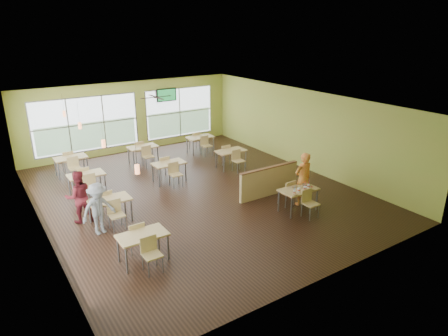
{
  "coord_description": "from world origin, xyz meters",
  "views": [
    {
      "loc": [
        -6.27,
        -11.33,
        5.62
      ],
      "look_at": [
        0.42,
        -1.15,
        1.2
      ],
      "focal_mm": 32.0,
      "sensor_mm": 36.0,
      "label": 1
    }
  ],
  "objects_px": {
    "main_table": "(298,192)",
    "man_plaid": "(303,179)",
    "food_basket": "(306,184)",
    "half_wall_divider": "(269,181)"
  },
  "relations": [
    {
      "from": "main_table",
      "to": "food_basket",
      "type": "height_order",
      "value": "main_table"
    },
    {
      "from": "half_wall_divider",
      "to": "food_basket",
      "type": "height_order",
      "value": "half_wall_divider"
    },
    {
      "from": "man_plaid",
      "to": "food_basket",
      "type": "height_order",
      "value": "man_plaid"
    },
    {
      "from": "half_wall_divider",
      "to": "man_plaid",
      "type": "height_order",
      "value": "man_plaid"
    },
    {
      "from": "half_wall_divider",
      "to": "man_plaid",
      "type": "bearing_deg",
      "value": -68.69
    },
    {
      "from": "main_table",
      "to": "food_basket",
      "type": "distance_m",
      "value": 0.43
    },
    {
      "from": "main_table",
      "to": "man_plaid",
      "type": "bearing_deg",
      "value": 32.93
    },
    {
      "from": "main_table",
      "to": "food_basket",
      "type": "bearing_deg",
      "value": 13.35
    },
    {
      "from": "main_table",
      "to": "food_basket",
      "type": "xyz_separation_m",
      "value": [
        0.39,
        0.09,
        0.15
      ]
    },
    {
      "from": "main_table",
      "to": "man_plaid",
      "type": "height_order",
      "value": "man_plaid"
    }
  ]
}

